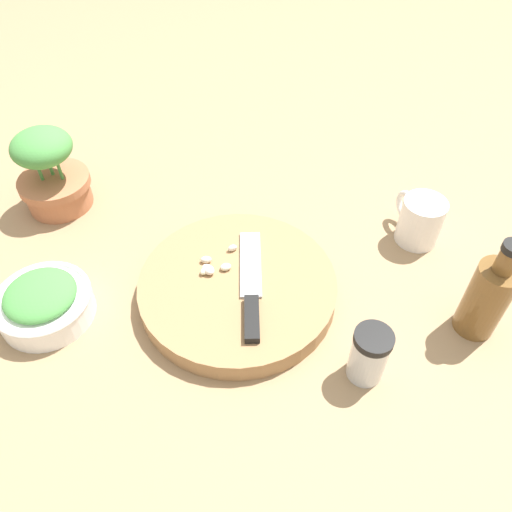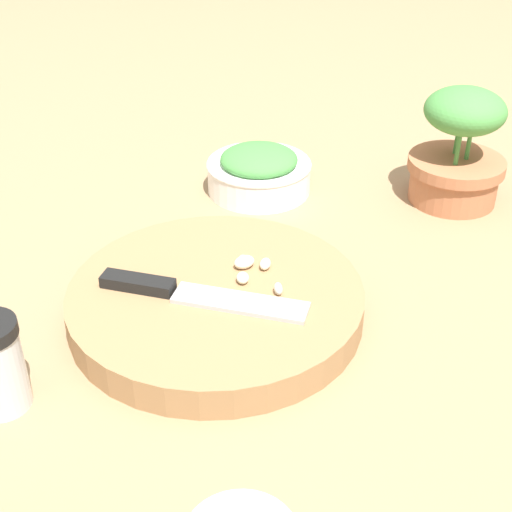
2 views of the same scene
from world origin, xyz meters
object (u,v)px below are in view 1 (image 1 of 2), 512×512
Objects in this scene: herb_bowl at (44,302)px; coffee_mug at (419,220)px; potted_herb at (51,174)px; cutting_board at (238,288)px; garlic_cloves at (213,264)px; chef_knife at (251,290)px; spice_jar at (369,355)px; oil_bottle at (487,297)px.

herb_bowl is 1.38× the size of coffee_mug.
coffee_mug is 0.67× the size of potted_herb.
garlic_cloves is at bearing 129.06° from cutting_board.
potted_herb is at bearing 158.02° from coffee_mug.
chef_knife reaches higher than cutting_board.
coffee_mug is at bearing -21.98° from potted_herb.
cutting_board is 1.97× the size of potted_herb.
garlic_cloves is at bearing 138.90° from chef_knife.
cutting_board is 3.43× the size of spice_jar.
garlic_cloves is 0.37m from coffee_mug.
cutting_board is at bearing -6.36° from herb_bowl.
garlic_cloves is 0.42m from oil_bottle.
herb_bowl is at bearing 153.93° from spice_jar.
garlic_cloves is at bearing -177.85° from coffee_mug.
herb_bowl is at bearing -178.05° from chef_knife.
spice_jar is at bearing -169.54° from oil_bottle.
garlic_cloves is 0.27m from herb_bowl.
coffee_mug is at bearing 1.75° from herb_bowl.
potted_herb is (-0.62, 0.25, 0.03)m from coffee_mug.
potted_herb reaches higher than spice_jar.
potted_herb is at bearing 133.50° from garlic_cloves.
chef_knife is 2.05× the size of coffee_mug.
coffee_mug is at bearing 50.48° from spice_jar.
chef_knife is 0.33m from coffee_mug.
potted_herb reaches higher than cutting_board.
cutting_board is 0.35m from coffee_mug.
cutting_board is 0.37m from oil_bottle.
cutting_board is 1.77× the size of oil_bottle.
coffee_mug is 0.20m from oil_bottle.
chef_knife is at bearing -166.20° from coffee_mug.
chef_knife is at bearing -47.83° from potted_herb.
garlic_cloves is 0.67× the size of coffee_mug.
oil_bottle reaches higher than garlic_cloves.
spice_jar is 0.20m from oil_bottle.
herb_bowl is 0.64m from coffee_mug.
garlic_cloves reaches higher than chef_knife.
oil_bottle is at bearing -23.49° from cutting_board.
herb_bowl is (-0.30, 0.03, 0.01)m from cutting_board.
chef_knife is 0.08m from garlic_cloves.
coffee_mug is at bearing 2.15° from garlic_cloves.
chef_knife is at bearing 159.49° from oil_bottle.
potted_herb is (-0.30, 0.33, 0.03)m from chef_knife.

